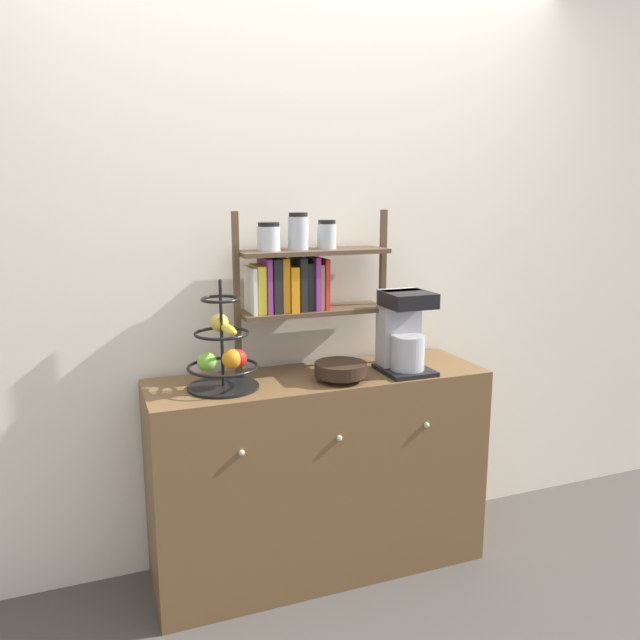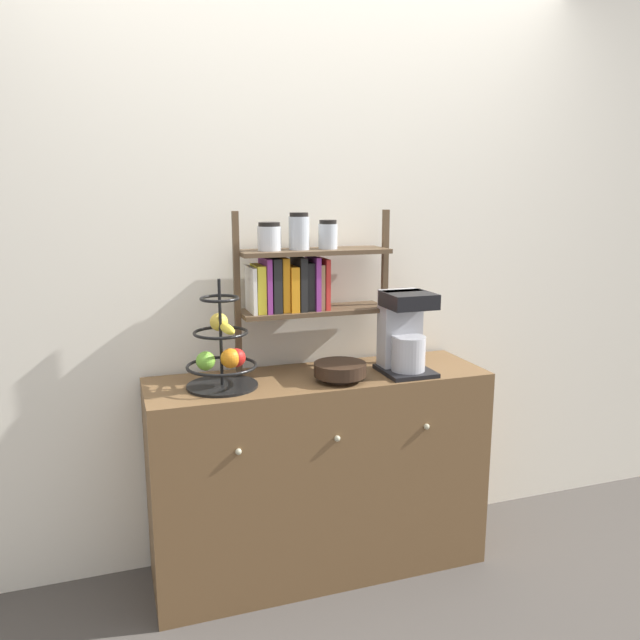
# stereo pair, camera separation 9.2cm
# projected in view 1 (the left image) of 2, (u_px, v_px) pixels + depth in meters

# --- Properties ---
(ground_plane) EXTENTS (12.00, 12.00, 0.00)m
(ground_plane) POSITION_uv_depth(u_px,v_px,m) (338.00, 593.00, 2.53)
(ground_plane) COLOR #47423D
(wall_back) EXTENTS (7.00, 0.05, 2.60)m
(wall_back) POSITION_uv_depth(u_px,v_px,m) (298.00, 263.00, 2.70)
(wall_back) COLOR silver
(wall_back) RESTS_ON ground_plane
(sideboard) EXTENTS (1.40, 0.44, 0.86)m
(sideboard) POSITION_uv_depth(u_px,v_px,m) (319.00, 473.00, 2.64)
(sideboard) COLOR brown
(sideboard) RESTS_ON ground_plane
(coffee_maker) EXTENTS (0.20, 0.23, 0.34)m
(coffee_maker) POSITION_uv_depth(u_px,v_px,m) (403.00, 332.00, 2.59)
(coffee_maker) COLOR black
(coffee_maker) RESTS_ON sideboard
(fruit_stand) EXTENTS (0.27, 0.27, 0.42)m
(fruit_stand) POSITION_uv_depth(u_px,v_px,m) (223.00, 354.00, 2.36)
(fruit_stand) COLOR black
(fruit_stand) RESTS_ON sideboard
(wooden_bowl) EXTENTS (0.21, 0.21, 0.07)m
(wooden_bowl) POSITION_uv_depth(u_px,v_px,m) (341.00, 370.00, 2.48)
(wooden_bowl) COLOR black
(wooden_bowl) RESTS_ON sideboard
(shelf_hutch) EXTENTS (0.67, 0.20, 0.67)m
(shelf_hutch) POSITION_uv_depth(u_px,v_px,m) (297.00, 276.00, 2.55)
(shelf_hutch) COLOR brown
(shelf_hutch) RESTS_ON sideboard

